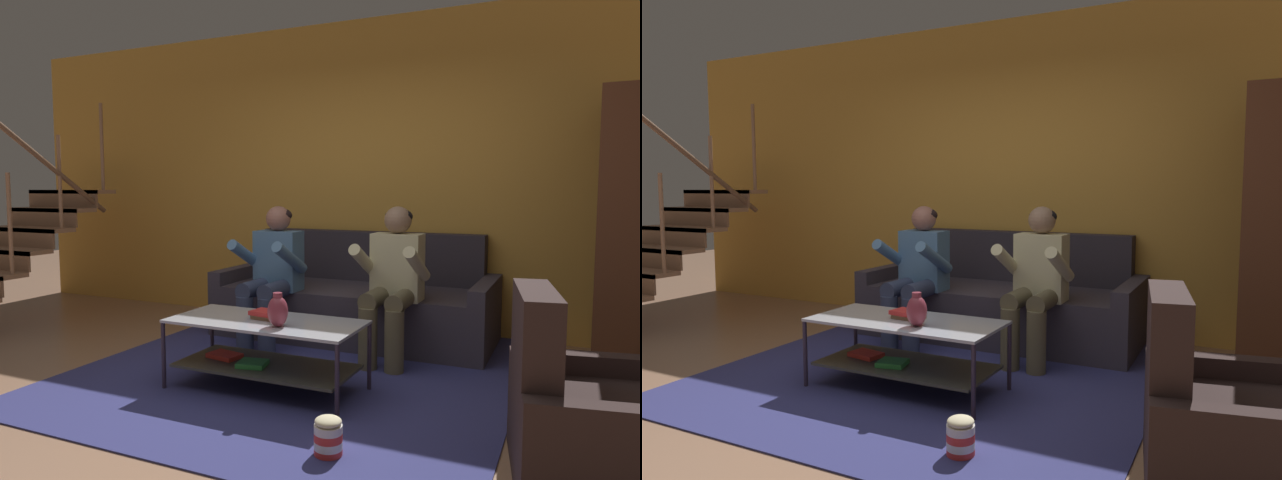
% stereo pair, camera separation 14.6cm
% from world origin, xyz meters
% --- Properties ---
extents(ground, '(16.80, 16.80, 0.00)m').
position_xyz_m(ground, '(0.00, 0.00, 0.00)').
color(ground, '#9C7258').
extents(back_partition, '(8.40, 0.12, 2.90)m').
position_xyz_m(back_partition, '(0.00, 2.46, 1.45)').
color(back_partition, gold).
rests_on(back_partition, ground).
extents(staircase_run, '(1.00, 1.92, 2.23)m').
position_xyz_m(staircase_run, '(-3.21, 0.93, 0.77)').
color(staircase_run, '#A47658').
rests_on(staircase_run, ground).
extents(couch, '(2.40, 0.98, 0.92)m').
position_xyz_m(couch, '(-0.01, 1.95, 0.30)').
color(couch, '#3A3541').
rests_on(couch, ground).
extents(person_seated_left, '(0.50, 0.58, 1.17)m').
position_xyz_m(person_seated_left, '(-0.53, 1.37, 0.65)').
color(person_seated_left, '#353E5D').
rests_on(person_seated_left, ground).
extents(person_seated_right, '(0.50, 0.58, 1.18)m').
position_xyz_m(person_seated_right, '(0.52, 1.37, 0.65)').
color(person_seated_right, brown).
rests_on(person_seated_right, ground).
extents(coffee_table, '(1.26, 0.57, 0.47)m').
position_xyz_m(coffee_table, '(-0.06, 0.42, 0.31)').
color(coffee_table, '#B2B6C4').
rests_on(coffee_table, ground).
extents(area_rug, '(3.00, 3.47, 0.01)m').
position_xyz_m(area_rug, '(-0.03, 1.06, 0.01)').
color(area_rug, navy).
rests_on(area_rug, ground).
extents(vase, '(0.13, 0.13, 0.21)m').
position_xyz_m(vase, '(0.11, 0.31, 0.57)').
color(vase, maroon).
rests_on(vase, coffee_table).
extents(book_stack, '(0.22, 0.17, 0.05)m').
position_xyz_m(book_stack, '(-0.06, 0.46, 0.49)').
color(book_stack, '#92704D').
rests_on(book_stack, coffee_table).
extents(bookshelf, '(0.32, 1.07, 1.98)m').
position_xyz_m(bookshelf, '(2.08, 1.84, 0.74)').
color(bookshelf, '#552F1D').
rests_on(bookshelf, ground).
extents(armchair, '(1.01, 0.97, 0.88)m').
position_xyz_m(armchair, '(1.94, -0.03, 0.27)').
color(armchair, '#342523').
rests_on(armchair, ground).
extents(popcorn_tub, '(0.14, 0.14, 0.20)m').
position_xyz_m(popcorn_tub, '(0.70, -0.26, 0.10)').
color(popcorn_tub, red).
rests_on(popcorn_tub, ground).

